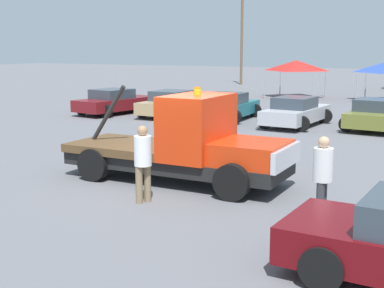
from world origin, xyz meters
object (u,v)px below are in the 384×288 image
at_px(person_at_hood, 143,158).
at_px(traffic_cone, 212,143).
at_px(parked_car_silver, 296,112).
at_px(parked_car_maroon, 115,102).
at_px(utility_pole, 242,29).
at_px(parked_car_teal, 228,107).
at_px(parked_car_tan, 173,104).
at_px(parked_car_olive, 378,115).
at_px(canopy_tent_red, 296,66).
at_px(person_near_truck, 323,173).
at_px(tow_truck, 188,146).

xyz_separation_m(person_at_hood, traffic_cone, (-1.30, 6.50, -0.78)).
bearing_deg(parked_car_silver, parked_car_maroon, 94.48).
bearing_deg(utility_pole, parked_car_teal, -69.43).
bearing_deg(parked_car_tan, parked_car_silver, -94.66).
xyz_separation_m(parked_car_olive, canopy_tent_red, (-7.50, 13.04, 1.61)).
xyz_separation_m(parked_car_tan, utility_pole, (-5.91, 23.90, 4.55)).
bearing_deg(traffic_cone, parked_car_maroon, 142.41).
bearing_deg(person_near_truck, canopy_tent_red, -72.04).
relative_size(parked_car_tan, canopy_tent_red, 1.33).
bearing_deg(parked_car_maroon, tow_truck, -127.91).
bearing_deg(traffic_cone, parked_car_olive, 60.02).
bearing_deg(parked_car_silver, parked_car_teal, 84.97).
xyz_separation_m(parked_car_maroon, parked_car_silver, (9.98, -0.03, -0.00)).
bearing_deg(utility_pole, parked_car_maroon, -83.90).
xyz_separation_m(parked_car_tan, parked_car_teal, (3.05, 0.01, -0.00)).
height_order(parked_car_tan, parked_car_teal, same).
height_order(person_near_truck, traffic_cone, person_near_truck).
relative_size(parked_car_silver, utility_pole, 0.47).
distance_m(person_at_hood, parked_car_teal, 14.63).
xyz_separation_m(parked_car_teal, utility_pole, (-8.97, 23.88, 4.55)).
height_order(canopy_tent_red, traffic_cone, canopy_tent_red).
bearing_deg(traffic_cone, parked_car_teal, 109.69).
distance_m(parked_car_teal, traffic_cone, 8.04).
distance_m(tow_truck, canopy_tent_red, 25.48).
relative_size(person_near_truck, parked_car_teal, 0.42).
relative_size(tow_truck, parked_car_maroon, 1.27).
bearing_deg(parked_car_olive, traffic_cone, 155.66).
xyz_separation_m(person_near_truck, parked_car_silver, (-4.37, 12.99, -0.38)).
distance_m(tow_truck, parked_car_silver, 11.38).
xyz_separation_m(parked_car_silver, canopy_tent_red, (-4.04, 13.68, 1.61)).
xyz_separation_m(person_near_truck, person_at_hood, (-3.99, -0.46, 0.01)).
bearing_deg(tow_truck, person_at_hood, -91.27).
xyz_separation_m(tow_truck, canopy_tent_red, (-4.49, 25.05, 1.28)).
bearing_deg(parked_car_maroon, parked_car_tan, -70.44).
bearing_deg(parked_car_olive, utility_pole, 39.56).
relative_size(person_at_hood, parked_car_silver, 0.39).
bearing_deg(parked_car_olive, parked_car_teal, 95.82).
bearing_deg(canopy_tent_red, parked_car_silver, -73.53).
bearing_deg(utility_pole, person_near_truck, -65.65).
bearing_deg(canopy_tent_red, parked_car_tan, -101.42).
relative_size(parked_car_maroon, canopy_tent_red, 1.40).
distance_m(parked_car_tan, traffic_cone, 9.50).
bearing_deg(parked_car_maroon, parked_car_teal, -75.06).
bearing_deg(person_near_truck, parked_car_tan, -50.43).
distance_m(parked_car_maroon, canopy_tent_red, 14.98).
bearing_deg(parked_car_maroon, canopy_tent_red, -13.90).
height_order(tow_truck, traffic_cone, tow_truck).
xyz_separation_m(parked_car_olive, traffic_cone, (-4.38, -7.59, -0.39)).
xyz_separation_m(person_near_truck, parked_car_teal, (-8.00, 13.61, -0.38)).
distance_m(parked_car_silver, canopy_tent_red, 14.36).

